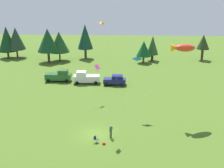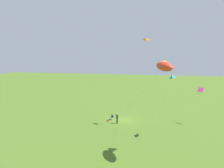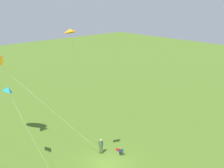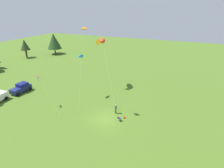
{
  "view_description": "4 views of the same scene",
  "coord_description": "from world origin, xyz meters",
  "px_view_note": "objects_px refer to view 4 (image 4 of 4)",
  "views": [
    {
      "loc": [
        3.98,
        -35.97,
        18.51
      ],
      "look_at": [
        2.17,
        0.48,
        6.67
      ],
      "focal_mm": 50.0,
      "sensor_mm": 36.0,
      "label": 1
    },
    {
      "loc": [
        36.44,
        5.65,
        11.61
      ],
      "look_at": [
        -0.03,
        -2.16,
        6.27
      ],
      "focal_mm": 35.0,
      "sensor_mm": 36.0,
      "label": 2
    },
    {
      "loc": [
        -21.05,
        19.18,
        16.89
      ],
      "look_at": [
        0.46,
        -0.95,
        8.25
      ],
      "focal_mm": 50.0,
      "sensor_mm": 36.0,
      "label": 3
    },
    {
      "loc": [
        -21.22,
        -10.19,
        16.42
      ],
      "look_at": [
        -0.86,
        -1.42,
        6.72
      ],
      "focal_mm": 28.0,
      "sensor_mm": 36.0,
      "label": 4
    }
  ],
  "objects_px": {
    "backpack_on_grass": "(124,117)",
    "kite_delta_teal": "(81,56)",
    "kite_diamond_rainbow": "(38,78)",
    "person_kite_flyer": "(116,108)",
    "kite_large_fish": "(102,41)",
    "car_navy_hatch": "(21,88)",
    "kite_delta_orange": "(85,29)",
    "folding_chair": "(119,118)"
  },
  "relations": [
    {
      "from": "person_kite_flyer",
      "to": "car_navy_hatch",
      "type": "xyz_separation_m",
      "value": [
        -0.29,
        21.39,
        -0.07
      ]
    },
    {
      "from": "backpack_on_grass",
      "to": "kite_delta_teal",
      "type": "distance_m",
      "value": 13.64
    },
    {
      "from": "folding_chair",
      "to": "kite_delta_orange",
      "type": "relative_size",
      "value": 0.06
    },
    {
      "from": "backpack_on_grass",
      "to": "car_navy_hatch",
      "type": "height_order",
      "value": "car_navy_hatch"
    },
    {
      "from": "person_kite_flyer",
      "to": "kite_large_fish",
      "type": "distance_m",
      "value": 14.91
    },
    {
      "from": "person_kite_flyer",
      "to": "kite_diamond_rainbow",
      "type": "distance_m",
      "value": 14.19
    },
    {
      "from": "kite_delta_orange",
      "to": "kite_diamond_rainbow",
      "type": "relative_size",
      "value": 2.35
    },
    {
      "from": "backpack_on_grass",
      "to": "kite_delta_orange",
      "type": "xyz_separation_m",
      "value": [
        -0.49,
        6.19,
        13.61
      ]
    },
    {
      "from": "car_navy_hatch",
      "to": "person_kite_flyer",
      "type": "bearing_deg",
      "value": -87.37
    },
    {
      "from": "kite_delta_teal",
      "to": "kite_diamond_rainbow",
      "type": "distance_m",
      "value": 8.42
    },
    {
      "from": "kite_large_fish",
      "to": "kite_delta_orange",
      "type": "xyz_separation_m",
      "value": [
        -10.66,
        -2.69,
        3.58
      ]
    },
    {
      "from": "person_kite_flyer",
      "to": "folding_chair",
      "type": "distance_m",
      "value": 2.25
    },
    {
      "from": "folding_chair",
      "to": "kite_delta_orange",
      "type": "xyz_separation_m",
      "value": [
        0.55,
        5.66,
        13.23
      ]
    },
    {
      "from": "backpack_on_grass",
      "to": "kite_delta_teal",
      "type": "bearing_deg",
      "value": 68.1
    },
    {
      "from": "person_kite_flyer",
      "to": "kite_diamond_rainbow",
      "type": "xyz_separation_m",
      "value": [
        -2.91,
        13.15,
        4.47
      ]
    },
    {
      "from": "car_navy_hatch",
      "to": "kite_diamond_rainbow",
      "type": "distance_m",
      "value": 9.77
    },
    {
      "from": "kite_large_fish",
      "to": "kite_delta_orange",
      "type": "distance_m",
      "value": 11.56
    },
    {
      "from": "kite_delta_teal",
      "to": "kite_diamond_rainbow",
      "type": "relative_size",
      "value": 1.45
    },
    {
      "from": "kite_delta_orange",
      "to": "kite_diamond_rainbow",
      "type": "height_order",
      "value": "kite_delta_orange"
    },
    {
      "from": "car_navy_hatch",
      "to": "folding_chair",
      "type": "bearing_deg",
      "value": -91.88
    },
    {
      "from": "kite_delta_orange",
      "to": "kite_diamond_rainbow",
      "type": "distance_m",
      "value": 12.14
    },
    {
      "from": "backpack_on_grass",
      "to": "kite_delta_orange",
      "type": "height_order",
      "value": "kite_delta_orange"
    },
    {
      "from": "folding_chair",
      "to": "kite_diamond_rainbow",
      "type": "relative_size",
      "value": 0.14
    },
    {
      "from": "backpack_on_grass",
      "to": "kite_large_fish",
      "type": "distance_m",
      "value": 16.82
    },
    {
      "from": "backpack_on_grass",
      "to": "kite_diamond_rainbow",
      "type": "height_order",
      "value": "kite_diamond_rainbow"
    },
    {
      "from": "car_navy_hatch",
      "to": "kite_delta_teal",
      "type": "distance_m",
      "value": 15.5
    },
    {
      "from": "car_navy_hatch",
      "to": "kite_diamond_rainbow",
      "type": "xyz_separation_m",
      "value": [
        -2.62,
        -8.25,
        4.54
      ]
    },
    {
      "from": "car_navy_hatch",
      "to": "kite_delta_teal",
      "type": "height_order",
      "value": "kite_delta_teal"
    },
    {
      "from": "kite_diamond_rainbow",
      "to": "kite_delta_orange",
      "type": "bearing_deg",
      "value": -79.05
    },
    {
      "from": "backpack_on_grass",
      "to": "car_navy_hatch",
      "type": "relative_size",
      "value": 0.08
    },
    {
      "from": "person_kite_flyer",
      "to": "kite_large_fish",
      "type": "height_order",
      "value": "kite_large_fish"
    },
    {
      "from": "folding_chair",
      "to": "person_kite_flyer",
      "type": "bearing_deg",
      "value": 66.85
    },
    {
      "from": "person_kite_flyer",
      "to": "folding_chair",
      "type": "height_order",
      "value": "person_kite_flyer"
    },
    {
      "from": "person_kite_flyer",
      "to": "kite_large_fish",
      "type": "bearing_deg",
      "value": 72.41
    },
    {
      "from": "kite_delta_teal",
      "to": "kite_diamond_rainbow",
      "type": "bearing_deg",
      "value": 141.97
    },
    {
      "from": "person_kite_flyer",
      "to": "folding_chair",
      "type": "relative_size",
      "value": 2.12
    },
    {
      "from": "car_navy_hatch",
      "to": "kite_delta_teal",
      "type": "bearing_deg",
      "value": -72.74
    },
    {
      "from": "backpack_on_grass",
      "to": "kite_delta_orange",
      "type": "relative_size",
      "value": 0.02
    },
    {
      "from": "person_kite_flyer",
      "to": "kite_delta_teal",
      "type": "relative_size",
      "value": 0.2
    },
    {
      "from": "folding_chair",
      "to": "kite_delta_orange",
      "type": "bearing_deg",
      "value": 115.35
    },
    {
      "from": "backpack_on_grass",
      "to": "kite_delta_orange",
      "type": "bearing_deg",
      "value": 94.53
    },
    {
      "from": "kite_delta_orange",
      "to": "car_navy_hatch",
      "type": "bearing_deg",
      "value": 86.88
    }
  ]
}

